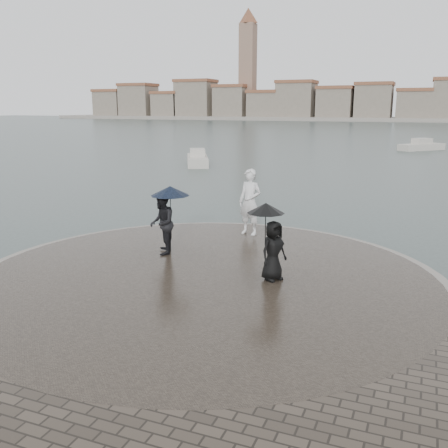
% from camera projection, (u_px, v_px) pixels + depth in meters
% --- Properties ---
extents(ground, '(400.00, 400.00, 0.00)m').
position_uv_depth(ground, '(134.00, 346.00, 9.94)').
color(ground, '#2B3835').
rests_on(ground, ground).
extents(kerb_ring, '(12.50, 12.50, 0.32)m').
position_uv_depth(kerb_ring, '(205.00, 282.00, 13.06)').
color(kerb_ring, gray).
rests_on(kerb_ring, ground).
extents(quay_tip, '(11.90, 11.90, 0.36)m').
position_uv_depth(quay_tip, '(205.00, 282.00, 13.06)').
color(quay_tip, '#2D261E').
rests_on(quay_tip, ground).
extents(statue, '(0.92, 0.71, 2.25)m').
position_uv_depth(statue, '(250.00, 202.00, 16.95)').
color(statue, white).
rests_on(statue, quay_tip).
extents(visitor_left, '(1.34, 1.24, 2.04)m').
position_uv_depth(visitor_left, '(164.00, 216.00, 14.66)').
color(visitor_left, black).
rests_on(visitor_left, quay_tip).
extents(visitor_right, '(1.13, 1.03, 1.95)m').
position_uv_depth(visitor_right, '(271.00, 238.00, 12.50)').
color(visitor_right, black).
rests_on(visitor_right, quay_tip).
extents(far_skyline, '(260.00, 20.00, 37.00)m').
position_uv_depth(far_skyline, '(393.00, 103.00, 155.85)').
color(far_skyline, gray).
rests_on(far_skyline, ground).
extents(boats, '(37.76, 27.11, 1.50)m').
position_uv_depth(boats, '(418.00, 156.00, 44.00)').
color(boats, beige).
rests_on(boats, ground).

